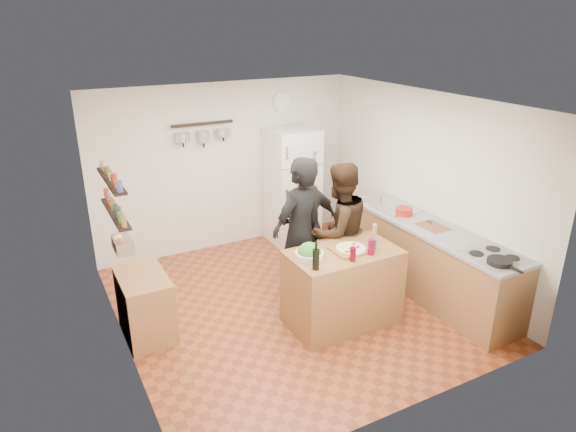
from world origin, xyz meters
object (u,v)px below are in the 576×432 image
person_back (306,226)px  red_bowl (404,211)px  wall_clock (282,102)px  counter_run (429,261)px  skillet (500,262)px  side_table (145,305)px  wine_bottle (316,259)px  person_left (300,233)px  pepper_mill (374,235)px  fridge (292,186)px  prep_island (342,287)px  salt_canister (373,245)px  salad_bowl (309,255)px  person_center (339,232)px

person_back → red_bowl: (1.23, -0.46, 0.13)m
wall_clock → red_bowl: bearing=-71.8°
counter_run → skillet: (-0.10, -1.11, 0.50)m
counter_run → wall_clock: wall_clock is taller
counter_run → side_table: counter_run is taller
wine_bottle → person_left: bearing=71.6°
skillet → pepper_mill: bearing=126.9°
person_left → wall_clock: 2.55m
fridge → prep_island: bearing=-104.7°
skillet → side_table: bearing=150.7°
wine_bottle → pepper_mill: size_ratio=1.20×
salt_canister → red_bowl: 1.23m
person_left → person_back: 0.52m
wine_bottle → wall_clock: size_ratio=0.74×
salad_bowl → wine_bottle: (-0.08, -0.27, 0.08)m
wine_bottle → counter_run: wine_bottle is taller
salad_bowl → salt_canister: 0.74m
pepper_mill → person_center: person_center is taller
side_table → person_left: bearing=-6.5°
fridge → wine_bottle: bearing=-113.4°
salad_bowl → person_back: person_back is taller
person_left → fridge: (0.84, 1.75, -0.04)m
prep_island → salt_canister: 0.61m
salad_bowl → skillet: 2.01m
wine_bottle → person_left: size_ratio=0.12×
red_bowl → pepper_mill: bearing=-149.7°
salad_bowl → wine_bottle: size_ratio=1.41×
person_left → salad_bowl: bearing=52.2°
salt_canister → fridge: 2.50m
wine_bottle → pepper_mill: bearing=15.9°
counter_run → skillet: skillet is taller
pepper_mill → salt_canister: size_ratio=1.39×
person_left → fridge: size_ratio=1.05×
red_bowl → salt_canister: bearing=-146.4°
prep_island → side_table: prep_island is taller
wall_clock → side_table: bearing=-145.3°
prep_island → wall_clock: (0.62, 2.69, 1.69)m
counter_run → side_table: size_ratio=3.29×
counter_run → wall_clock: (-0.75, 2.63, 1.70)m
wall_clock → salt_canister: bearing=-96.5°
prep_island → person_left: person_left is taller
pepper_mill → side_table: size_ratio=0.23×
red_bowl → skillet: bearing=-91.8°
pepper_mill → side_table: pepper_mill is taller
pepper_mill → fridge: size_ratio=0.10×
salad_bowl → pepper_mill: size_ratio=1.69×
skillet → wall_clock: 3.98m
salad_bowl → side_table: (-1.65, 0.78, -0.58)m
wine_bottle → pepper_mill: wine_bottle is taller
person_left → side_table: 1.95m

